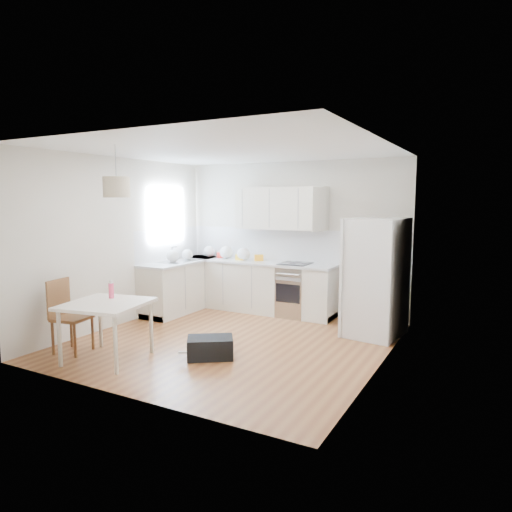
% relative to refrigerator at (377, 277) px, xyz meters
% --- Properties ---
extents(floor, '(4.20, 4.20, 0.00)m').
position_rel_refrigerator_xyz_m(floor, '(-1.74, -1.31, -0.88)').
color(floor, brown).
rests_on(floor, ground).
extents(ceiling, '(4.20, 4.20, 0.00)m').
position_rel_refrigerator_xyz_m(ceiling, '(-1.74, -1.31, 1.82)').
color(ceiling, white).
rests_on(ceiling, wall_back).
extents(wall_back, '(4.20, 0.00, 4.20)m').
position_rel_refrigerator_xyz_m(wall_back, '(-1.74, 0.79, 0.47)').
color(wall_back, beige).
rests_on(wall_back, floor).
extents(wall_left, '(0.00, 4.20, 4.20)m').
position_rel_refrigerator_xyz_m(wall_left, '(-3.84, -1.31, 0.47)').
color(wall_left, beige).
rests_on(wall_left, floor).
extents(wall_right, '(0.00, 4.20, 4.20)m').
position_rel_refrigerator_xyz_m(wall_right, '(0.36, -1.31, 0.47)').
color(wall_right, beige).
rests_on(wall_right, floor).
extents(window_glassblock, '(0.02, 1.00, 1.00)m').
position_rel_refrigerator_xyz_m(window_glassblock, '(-3.83, -0.16, 0.87)').
color(window_glassblock, '#BFE0F9').
rests_on(window_glassblock, wall_left).
extents(cabinets_back, '(3.00, 0.60, 0.88)m').
position_rel_refrigerator_xyz_m(cabinets_back, '(-2.34, 0.49, -0.44)').
color(cabinets_back, beige).
rests_on(cabinets_back, floor).
extents(cabinets_left, '(0.60, 1.80, 0.88)m').
position_rel_refrigerator_xyz_m(cabinets_left, '(-3.54, -0.11, -0.44)').
color(cabinets_left, beige).
rests_on(cabinets_left, floor).
extents(counter_back, '(3.02, 0.64, 0.04)m').
position_rel_refrigerator_xyz_m(counter_back, '(-2.34, 0.49, 0.02)').
color(counter_back, '#ABAEB0').
rests_on(counter_back, cabinets_back).
extents(counter_left, '(0.64, 1.82, 0.04)m').
position_rel_refrigerator_xyz_m(counter_left, '(-3.54, -0.11, 0.02)').
color(counter_left, '#ABAEB0').
rests_on(counter_left, cabinets_left).
extents(backsplash_back, '(3.00, 0.01, 0.58)m').
position_rel_refrigerator_xyz_m(backsplash_back, '(-2.34, 0.78, 0.33)').
color(backsplash_back, white).
rests_on(backsplash_back, wall_back).
extents(backsplash_left, '(0.01, 1.80, 0.58)m').
position_rel_refrigerator_xyz_m(backsplash_left, '(-3.83, -0.11, 0.33)').
color(backsplash_left, white).
rests_on(backsplash_left, wall_left).
extents(upper_cabinets, '(1.70, 0.32, 0.75)m').
position_rel_refrigerator_xyz_m(upper_cabinets, '(-1.89, 0.63, 0.99)').
color(upper_cabinets, beige).
rests_on(upper_cabinets, wall_back).
extents(range_oven, '(0.50, 0.61, 0.88)m').
position_rel_refrigerator_xyz_m(range_oven, '(-1.54, 0.49, -0.44)').
color(range_oven, '#B0B3B5').
rests_on(range_oven, floor).
extents(sink, '(0.50, 0.80, 0.16)m').
position_rel_refrigerator_xyz_m(sink, '(-3.54, -0.16, 0.03)').
color(sink, '#B0B3B5').
rests_on(sink, counter_left).
extents(refrigerator, '(0.95, 0.98, 1.76)m').
position_rel_refrigerator_xyz_m(refrigerator, '(0.00, 0.00, 0.00)').
color(refrigerator, silver).
rests_on(refrigerator, floor).
extents(dining_table, '(1.10, 1.10, 0.74)m').
position_rel_refrigerator_xyz_m(dining_table, '(-2.75, -2.69, -0.22)').
color(dining_table, beige).
rests_on(dining_table, floor).
extents(dining_chair, '(0.48, 0.48, 0.98)m').
position_rel_refrigerator_xyz_m(dining_chair, '(-3.37, -2.70, -0.39)').
color(dining_chair, '#532C18').
rests_on(dining_chair, floor).
extents(drink_bottle, '(0.09, 0.09, 0.24)m').
position_rel_refrigerator_xyz_m(drink_bottle, '(-2.88, -2.47, -0.02)').
color(drink_bottle, '#F14368').
rests_on(drink_bottle, dining_table).
extents(gym_bag, '(0.69, 0.64, 0.27)m').
position_rel_refrigerator_xyz_m(gym_bag, '(-1.64, -2.01, -0.75)').
color(gym_bag, black).
rests_on(gym_bag, floor).
extents(pendant_lamp, '(0.41, 0.41, 0.25)m').
position_rel_refrigerator_xyz_m(pendant_lamp, '(-2.64, -2.54, 1.30)').
color(pendant_lamp, beige).
rests_on(pendant_lamp, ceiling).
extents(grocery_bag_a, '(0.23, 0.20, 0.21)m').
position_rel_refrigerator_xyz_m(grocery_bag_a, '(-3.40, 0.59, 0.14)').
color(grocery_bag_a, white).
rests_on(grocery_bag_a, counter_back).
extents(grocery_bag_b, '(0.26, 0.22, 0.24)m').
position_rel_refrigerator_xyz_m(grocery_bag_b, '(-2.98, 0.54, 0.16)').
color(grocery_bag_b, white).
rests_on(grocery_bag_b, counter_back).
extents(grocery_bag_c, '(0.25, 0.21, 0.23)m').
position_rel_refrigerator_xyz_m(grocery_bag_c, '(-2.58, 0.50, 0.15)').
color(grocery_bag_c, white).
rests_on(grocery_bag_c, counter_back).
extents(grocery_bag_d, '(0.21, 0.18, 0.19)m').
position_rel_refrigerator_xyz_m(grocery_bag_d, '(-3.52, 0.05, 0.14)').
color(grocery_bag_d, white).
rests_on(grocery_bag_d, counter_back).
extents(grocery_bag_e, '(0.24, 0.20, 0.22)m').
position_rel_refrigerator_xyz_m(grocery_bag_e, '(-3.55, -0.34, 0.15)').
color(grocery_bag_e, white).
rests_on(grocery_bag_e, counter_left).
extents(snack_orange, '(0.19, 0.17, 0.11)m').
position_rel_refrigerator_xyz_m(snack_orange, '(-2.28, 0.55, 0.09)').
color(snack_orange, orange).
rests_on(snack_orange, counter_back).
extents(snack_yellow, '(0.16, 0.10, 0.11)m').
position_rel_refrigerator_xyz_m(snack_yellow, '(-2.64, 0.48, 0.09)').
color(snack_yellow, yellow).
rests_on(snack_yellow, counter_back).
extents(snack_red, '(0.18, 0.18, 0.11)m').
position_rel_refrigerator_xyz_m(snack_red, '(-3.13, 0.58, 0.09)').
color(snack_red, red).
rests_on(snack_red, counter_back).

